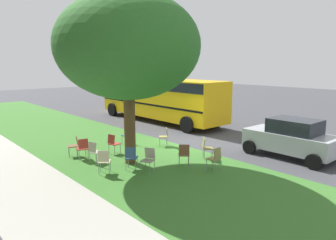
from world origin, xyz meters
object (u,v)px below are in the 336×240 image
at_px(chair_0, 83,147).
at_px(chair_6, 206,147).
at_px(chair_1, 165,135).
at_px(chair_4, 131,156).
at_px(school_bus, 159,95).
at_px(chair_10, 104,160).
at_px(parked_car, 291,138).
at_px(chair_3, 74,144).
at_px(chair_5, 128,134).
at_px(chair_9, 215,157).
at_px(chair_8, 149,158).
at_px(chair_7, 184,153).
at_px(street_tree, 128,47).
at_px(chair_2, 113,142).
at_px(chair_11, 95,151).

relative_size(chair_0, chair_6, 1.00).
xyz_separation_m(chair_1, chair_4, (-1.81, 3.20, 0.00)).
xyz_separation_m(chair_1, school_bus, (5.33, -4.08, 1.24)).
relative_size(chair_10, parked_car, 0.24).
relative_size(chair_3, chair_5, 1.00).
relative_size(chair_9, chair_10, 1.00).
xyz_separation_m(chair_5, chair_8, (-3.87, 1.73, 0.00)).
bearing_deg(chair_7, street_tree, 37.00).
xyz_separation_m(chair_2, chair_8, (-2.84, 0.26, 0.00)).
bearing_deg(chair_10, chair_5, -45.58).
distance_m(chair_6, chair_11, 4.51).
xyz_separation_m(street_tree, chair_11, (0.87, 1.10, -4.00)).
bearing_deg(chair_3, street_tree, -152.04).
xyz_separation_m(chair_3, chair_5, (0.19, -2.87, 0.00)).
height_order(chair_1, school_bus, school_bus).
bearing_deg(chair_0, chair_2, -96.12).
bearing_deg(chair_9, parked_car, -104.60).
distance_m(chair_7, chair_11, 3.52).
height_order(chair_7, chair_9, same).
distance_m(chair_6, chair_9, 1.52).
bearing_deg(chair_6, chair_0, 49.79).
bearing_deg(chair_11, school_bus, -54.94).
xyz_separation_m(parked_car, school_bus, (10.25, -1.32, 0.92)).
height_order(chair_9, parked_car, parked_car).
relative_size(chair_0, chair_10, 1.00).
distance_m(street_tree, school_bus, 9.77).
bearing_deg(school_bus, chair_3, 116.81).
distance_m(chair_4, chair_11, 1.71).
xyz_separation_m(chair_4, chair_5, (3.26, -2.08, 0.00)).
bearing_deg(chair_7, chair_1, -27.28).
bearing_deg(chair_2, chair_4, 164.83).
xyz_separation_m(chair_1, chair_3, (1.25, 3.99, 0.00)).
bearing_deg(chair_10, chair_1, -69.71).
relative_size(street_tree, chair_4, 7.44).
xyz_separation_m(chair_9, school_bus, (9.27, -5.05, 1.24)).
relative_size(chair_6, chair_9, 1.00).
bearing_deg(parked_car, chair_3, 47.61).
relative_size(chair_1, chair_9, 1.00).
distance_m(chair_5, chair_6, 4.29).
relative_size(chair_0, chair_9, 1.00).
distance_m(chair_2, chair_9, 4.66).
height_order(chair_0, chair_4, same).
bearing_deg(chair_4, chair_6, -106.03).
bearing_deg(chair_1, chair_6, 178.36).
bearing_deg(chair_0, chair_9, -146.46).
relative_size(chair_3, parked_car, 0.24).
distance_m(chair_10, chair_11, 1.36).
bearing_deg(chair_1, chair_4, 119.51).
xyz_separation_m(chair_10, school_bus, (6.88, -8.26, 1.24)).
bearing_deg(chair_10, street_tree, -72.52).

